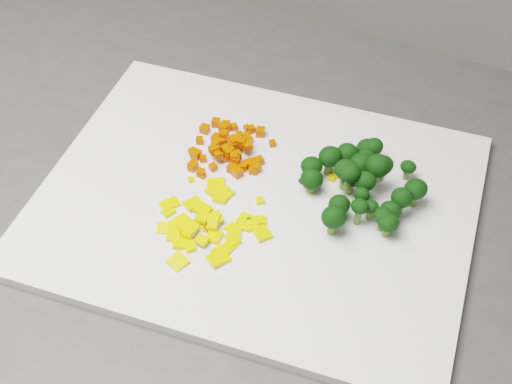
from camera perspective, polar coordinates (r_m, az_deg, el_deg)
The scene contains 134 objects.
cutting_board at distance 0.76m, azimuth 0.00°, elevation -0.82°, with size 0.46×0.35×0.01m, color white.
carrot_pile at distance 0.80m, azimuth -2.15°, elevation 3.85°, with size 0.10×0.10×0.03m, color #C43A02, non-canonical shape.
pepper_pile at distance 0.73m, azimuth -3.92°, elevation -2.20°, with size 0.12×0.12×0.02m, color yellow, non-canonical shape.
broccoli_pile at distance 0.75m, azimuth 8.63°, elevation 0.91°, with size 0.12×0.12×0.06m, color black, non-canonical shape.
carrot_cube_0 at distance 0.78m, azimuth -4.42°, elevation 1.55°, with size 0.01×0.01×0.01m, color #C43A02.
carrot_cube_1 at distance 0.80m, azimuth -4.24°, elevation 2.68°, with size 0.01×0.01×0.01m, color #C43A02.
carrot_cube_2 at distance 0.79m, azimuth -1.62°, elevation 2.59°, with size 0.01×0.01×0.01m, color #C43A02.
carrot_cube_3 at distance 0.79m, azimuth -1.03°, elevation 2.04°, with size 0.01×0.01×0.01m, color #C43A02.
carrot_cube_4 at distance 0.83m, azimuth -0.38°, elevation 5.05°, with size 0.01×0.01×0.01m, color #C43A02.
carrot_cube_5 at distance 0.82m, azimuth -0.79°, elevation 4.49°, with size 0.01×0.01×0.01m, color #C43A02.
carrot_cube_6 at distance 0.79m, azimuth -2.49°, elevation 3.44°, with size 0.01×0.01×0.01m, color #C43A02.
carrot_cube_7 at distance 0.81m, azimuth -1.56°, elevation 3.68°, with size 0.01×0.01×0.01m, color #C43A02.
carrot_cube_8 at distance 0.78m, azimuth -1.94°, elevation 1.90°, with size 0.01×0.01×0.01m, color #C43A02.
carrot_cube_9 at distance 0.82m, azimuth -2.78°, elevation 4.07°, with size 0.01×0.01×0.01m, color #C43A02.
carrot_cube_10 at distance 0.79m, azimuth -2.24°, elevation 3.18°, with size 0.01×0.01×0.01m, color #C43A02.
carrot_cube_11 at distance 0.81m, azimuth -5.09°, elevation 3.20°, with size 0.01×0.01×0.01m, color #C43A02.
carrot_cube_12 at distance 0.80m, azimuth -3.34°, elevation 3.84°, with size 0.01×0.01×0.01m, color #C43A02.
carrot_cube_13 at distance 0.80m, azimuth -4.93°, elevation 3.06°, with size 0.01×0.01×0.01m, color #C43A02.
carrot_cube_14 at distance 0.79m, azimuth -5.14°, elevation 1.97°, with size 0.01×0.01×0.01m, color #C43A02.
carrot_cube_15 at distance 0.79m, azimuth -3.46°, elevation 2.01°, with size 0.01×0.01×0.01m, color #C43A02.
carrot_cube_16 at distance 0.84m, azimuth -3.22°, elevation 5.56°, with size 0.01×0.01×0.01m, color #C43A02.
carrot_cube_17 at distance 0.81m, azimuth -1.87°, elevation 4.23°, with size 0.01×0.01×0.01m, color #C43A02.
carrot_cube_18 at distance 0.79m, azimuth -5.08°, elevation 2.10°, with size 0.01×0.01×0.01m, color #C43A02.
carrot_cube_19 at distance 0.82m, azimuth -1.34°, elevation 4.52°, with size 0.01×0.01×0.01m, color #C43A02.
carrot_cube_20 at distance 0.80m, azimuth -1.91°, elevation 3.79°, with size 0.01×0.01×0.01m, color #C43A02.
carrot_cube_21 at distance 0.83m, azimuth -1.78°, elevation 5.22°, with size 0.01×0.01×0.01m, color #C43A02.
carrot_cube_22 at distance 0.78m, azimuth -1.51°, elevation 1.57°, with size 0.01×0.01×0.01m, color #C43A02.
carrot_cube_23 at distance 0.79m, azimuth 0.27°, elevation 2.52°, with size 0.01×0.01×0.01m, color #C43A02.
carrot_cube_24 at distance 0.79m, azimuth -3.09°, elevation 2.97°, with size 0.01×0.01×0.01m, color #C43A02.
carrot_cube_25 at distance 0.80m, azimuth -2.07°, elevation 3.36°, with size 0.01×0.01×0.01m, color #C43A02.
carrot_cube_26 at distance 0.80m, azimuth -1.86°, elevation 4.09°, with size 0.01×0.01×0.01m, color #C43A02.
carrot_cube_27 at distance 0.80m, azimuth -0.72°, elevation 3.66°, with size 0.01×0.01×0.01m, color #C43A02.
carrot_cube_28 at distance 0.79m, azimuth -0.56°, elevation 2.27°, with size 0.01×0.01×0.01m, color #C43A02.
carrot_cube_29 at distance 0.81m, azimuth 1.31°, elevation 3.91°, with size 0.01×0.01×0.01m, color #C43A02.
carrot_cube_30 at distance 0.79m, azimuth -3.43°, elevation 3.39°, with size 0.01×0.01×0.01m, color #C43A02.
carrot_cube_31 at distance 0.79m, azimuth -0.14°, elevation 2.50°, with size 0.01×0.01×0.01m, color #C43A02.
carrot_cube_32 at distance 0.80m, azimuth -1.75°, elevation 4.09°, with size 0.01×0.01×0.01m, color #C43A02.
carrot_cube_33 at distance 0.82m, azimuth -0.59°, elevation 4.18°, with size 0.01×0.01×0.01m, color #C43A02.
carrot_cube_34 at distance 0.80m, azimuth -3.24°, elevation 3.37°, with size 0.01×0.01×0.01m, color #C43A02.
carrot_cube_35 at distance 0.79m, azimuth -2.88°, elevation 2.85°, with size 0.01×0.01×0.01m, color #C43A02.
carrot_cube_36 at distance 0.80m, azimuth -1.18°, elevation 4.01°, with size 0.01×0.01×0.01m, color #C43A02.
carrot_cube_37 at distance 0.78m, azimuth -1.77°, elevation 2.85°, with size 0.01×0.01×0.01m, color #C43A02.
carrot_cube_38 at distance 0.83m, azimuth -4.13°, elevation 5.05°, with size 0.01×0.01×0.01m, color #C43A02.
carrot_cube_39 at distance 0.79m, azimuth -1.37°, elevation 2.16°, with size 0.01×0.01×0.01m, color #C43A02.
carrot_cube_40 at distance 0.83m, azimuth -0.73°, elevation 5.15°, with size 0.01×0.01×0.01m, color #C43A02.
carrot_cube_41 at distance 0.78m, azimuth -0.23°, elevation 1.78°, with size 0.01×0.01×0.01m, color #C43A02.
carrot_cube_42 at distance 0.79m, azimuth -0.09°, elevation 2.23°, with size 0.01×0.01×0.01m, color #C43A02.
carrot_cube_43 at distance 0.80m, azimuth -4.83°, elevation 3.02°, with size 0.01×0.01×0.01m, color #C43A02.
carrot_cube_44 at distance 0.80m, azimuth -2.50°, elevation 2.72°, with size 0.01×0.01×0.01m, color #C43A02.
carrot_cube_45 at distance 0.82m, azimuth -4.54°, elevation 4.14°, with size 0.01×0.01×0.01m, color #C43A02.
carrot_cube_46 at distance 0.83m, azimuth -2.40°, elevation 5.30°, with size 0.01×0.01×0.01m, color #C43A02.
carrot_cube_47 at distance 0.81m, azimuth -2.25°, elevation 3.35°, with size 0.01×0.01×0.01m, color #C43A02.
carrot_cube_48 at distance 0.81m, azimuth -0.62°, elevation 4.04°, with size 0.01×0.01×0.01m, color #C43A02.
carrot_cube_49 at distance 0.83m, azimuth 0.36°, elevation 4.83°, with size 0.01×0.01×0.01m, color #C43A02.
carrot_cube_50 at distance 0.79m, azimuth -1.54°, elevation 2.96°, with size 0.01×0.01×0.01m, color #C43A02.
carrot_cube_51 at distance 0.83m, azimuth -2.62°, elevation 5.13°, with size 0.01×0.01×0.01m, color #C43A02.
carrot_cube_52 at distance 0.82m, azimuth -3.18°, elevation 4.29°, with size 0.01×0.01×0.01m, color #C43A02.
carrot_cube_53 at distance 0.79m, azimuth -3.21°, elevation 3.32°, with size 0.01×0.01×0.01m, color #C43A02.
carrot_cube_54 at distance 0.83m, azimuth -2.55°, elevation 5.11°, with size 0.01×0.01×0.01m, color #C43A02.
carrot_cube_55 at distance 0.78m, azimuth -0.06°, elevation 1.96°, with size 0.01×0.01×0.01m, color #C43A02.
carrot_cube_56 at distance 0.81m, azimuth -2.58°, elevation 4.60°, with size 0.01×0.01×0.01m, color #C43A02.
carrot_cube_57 at distance 0.79m, azimuth -1.79°, elevation 2.30°, with size 0.01×0.01×0.01m, color #C43A02.
pepper_chunk_0 at distance 0.71m, azimuth -2.85°, elevation -5.05°, with size 0.02×0.01×0.00m, color yellow.
pepper_chunk_1 at distance 0.72m, azimuth -3.38°, elevation -3.58°, with size 0.01×0.02×0.00m, color yellow.
pepper_chunk_2 at distance 0.72m, azimuth -6.18°, elevation -4.06°, with size 0.01×0.02×0.00m, color yellow.
pepper_chunk_3 at distance 0.72m, azimuth -1.69°, elevation -3.62°, with size 0.01×0.01×0.00m, color yellow.
pepper_chunk_4 at distance 0.72m, azimuth -4.35°, elevation -3.84°, with size 0.01×0.01×0.00m, color yellow.
pepper_chunk_5 at distance 0.76m, azimuth -2.51°, elevation -0.24°, with size 0.02×0.01×0.00m, color yellow.
pepper_chunk_6 at distance 0.73m, azimuth -0.39°, elevation -2.68°, with size 0.01×0.01×0.00m, color yellow.
pepper_chunk_7 at distance 0.74m, azimuth -7.23°, elevation -2.88°, with size 0.02×0.01×0.00m, color yellow.
pepper_chunk_8 at distance 0.76m, azimuth -2.76°, elevation 0.06°, with size 0.01×0.01×0.00m, color yellow.
pepper_chunk_9 at distance 0.76m, azimuth -6.90°, elevation -0.97°, with size 0.02×0.01×0.00m, color yellow.
pepper_chunk_10 at distance 0.72m, azimuth -5.36°, elevation -4.26°, with size 0.02×0.01×0.00m, color yellow.
pepper_chunk_11 at distance 0.74m, azimuth 0.26°, elevation -2.28°, with size 0.01×0.01×0.00m, color yellow.
pepper_chunk_12 at distance 0.75m, azimuth -7.03°, elevation -1.60°, with size 0.01×0.01×0.00m, color yellow.
pepper_chunk_13 at distance 0.71m, azimuth -3.05°, elevation -5.34°, with size 0.02×0.02×0.00m, color yellow.
pepper_chunk_14 at distance 0.74m, azimuth -0.79°, elevation -2.37°, with size 0.02×0.02×0.00m, color yellow.
pepper_chunk_15 at distance 0.73m, azimuth 0.51°, elevation -3.33°, with size 0.02×0.02×0.00m, color yellow.
pepper_chunk_16 at distance 0.73m, azimuth -1.14°, elevation -2.63°, with size 0.01×0.02×0.00m, color yellow.
pepper_chunk_17 at distance 0.73m, azimuth -1.87°, elevation -3.01°, with size 0.02×0.01×0.00m, color yellow.
pepper_chunk_18 at distance 0.73m, azimuth -5.24°, elevation -3.08°, with size 0.02×0.01×0.01m, color yellow.
pepper_chunk_19 at distance 0.74m, azimuth -3.82°, elevation -2.45°, with size 0.02×0.02×0.00m, color yellow.
pepper_chunk_20 at distance 0.77m, azimuth -3.23°, elevation 0.64°, with size 0.02×0.02×0.00m, color yellow.
pepper_chunk_21 at distance 0.73m, azimuth -4.38°, elevation -2.14°, with size 0.01×0.01×0.00m, color yellow.
pepper_chunk_22 at distance 0.71m, azimuth -6.29°, elevation -5.56°, with size 0.02×0.02×0.00m, color yellow.
pepper_chunk_23 at distance 0.75m, azimuth -5.04°, elevation -0.94°, with size 0.02×0.02×0.00m, color yellow.
pepper_chunk_24 at distance 0.74m, azimuth -4.30°, elevation -1.38°, with size 0.02×0.01×0.00m, color yellow.
pepper_chunk_25 at distance 0.74m, azimuth -6.09°, elevation -2.34°, with size 0.02×0.01×0.00m, color yellow.
pepper_chunk_26 at distance 0.73m, azimuth -5.43°, elevation -2.87°, with size 0.02×0.02×0.00m, color yellow.
pepper_chunk_27 at distance 0.73m, azimuth -6.60°, elevation -3.33°, with size 0.02×0.01×0.00m, color yellow.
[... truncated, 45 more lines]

